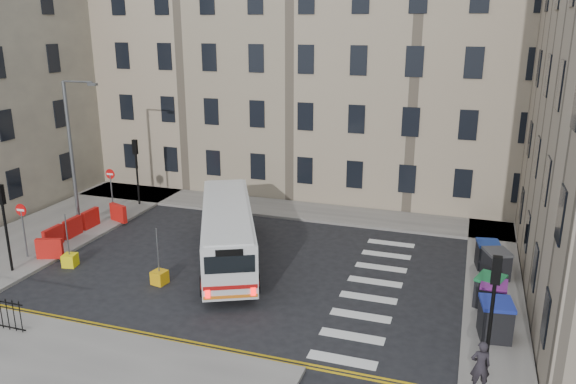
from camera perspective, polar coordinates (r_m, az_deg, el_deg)
The scene contains 21 objects.
ground at distance 26.09m, azimuth -0.09°, elevation -8.26°, with size 120.00×120.00×0.00m, color black.
pavement_north at distance 35.57m, azimuth -4.85°, elevation -1.26°, with size 36.00×3.20×0.15m, color slate.
pavement_east at distance 28.64m, azimuth 20.08°, elevation -6.83°, with size 2.40×26.00×0.15m, color slate.
pavement_west at distance 33.64m, azimuth -22.79°, elevation -3.63°, with size 6.00×22.00×0.15m, color slate.
terrace_north at distance 40.68m, azimuth -2.57°, elevation 13.32°, with size 38.30×10.80×17.20m.
traffic_light_east at distance 18.81m, azimuth 20.13°, elevation -10.05°, with size 0.28×0.22×4.10m.
traffic_light_nw at distance 35.84m, azimuth -15.17°, elevation 2.98°, with size 0.28×0.22×4.10m.
traffic_light_sw at distance 28.06m, azimuth -26.91°, elevation -2.04°, with size 0.28×0.22×4.10m.
streetlamp at distance 32.60m, azimuth -21.16°, elevation 3.75°, with size 0.50×0.22×8.14m.
no_entry_north at distance 34.73m, azimuth -17.56°, elevation 1.00°, with size 0.60×0.08×3.00m.
no_entry_south at distance 29.63m, azimuth -25.38°, elevation -2.52°, with size 0.60×0.08×3.00m.
roadworks_barriers at distance 31.75m, azimuth -20.53°, elevation -3.45°, with size 1.66×6.26×1.00m.
bus at distance 26.93m, azimuth -6.17°, elevation -3.95°, with size 6.29×9.90×2.70m.
wheelie_bin_a at distance 21.93m, azimuth 20.31°, elevation -12.02°, with size 1.28×1.42×1.40m.
wheelie_bin_b at distance 23.64m, azimuth 20.07°, elevation -10.04°, with size 1.07×1.20×1.25m.
wheelie_bin_c at distance 24.12m, azimuth 19.80°, elevation -9.44°, with size 1.31×1.40×1.27m.
wheelie_bin_d at distance 26.75m, azimuth 20.38°, elevation -6.86°, with size 1.37×1.45×1.28m.
wheelie_bin_e at distance 27.69m, azimuth 19.60°, elevation -6.01°, with size 1.15×1.27×1.25m.
pedestrian at distance 18.90m, azimuth 18.96°, elevation -16.36°, with size 0.61×0.40×1.67m, color black.
bollard_yellow at distance 28.63m, azimuth -21.26°, elevation -6.48°, with size 0.60×0.60×0.60m, color yellow.
bollard_chevron at distance 25.64m, azimuth -12.91°, elevation -8.45°, with size 0.60×0.60×0.60m, color #DD9D0D.
Camera 1 is at (7.53, -22.42, 11.02)m, focal length 35.00 mm.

